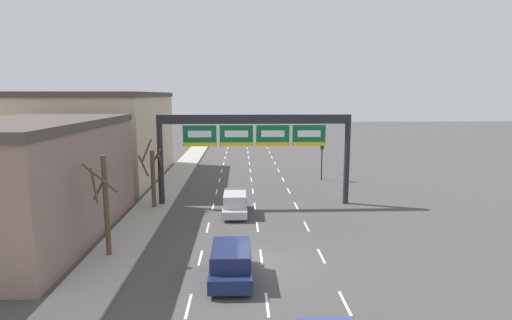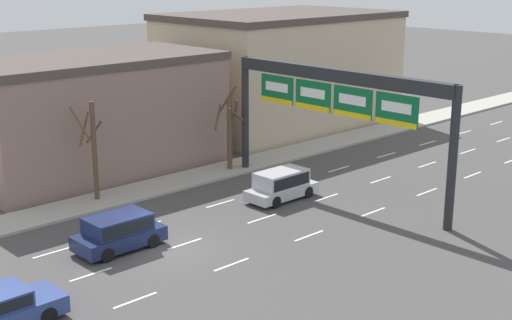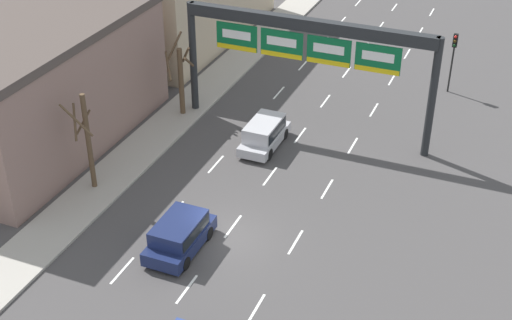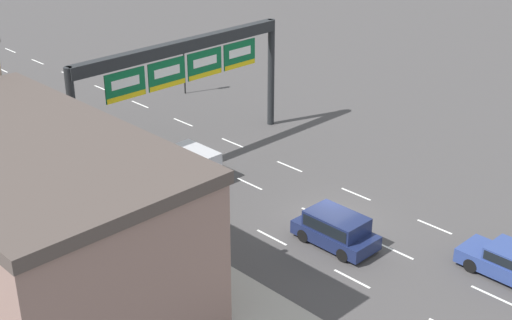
{
  "view_description": "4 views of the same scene",
  "coord_description": "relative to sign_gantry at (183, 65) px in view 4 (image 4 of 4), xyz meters",
  "views": [
    {
      "loc": [
        -1.07,
        -19.55,
        8.73
      ],
      "look_at": [
        -0.02,
        7.99,
        4.21
      ],
      "focal_mm": 28.0,
      "sensor_mm": 36.0,
      "label": 1
    },
    {
      "loc": [
        24.97,
        -17.93,
        12.64
      ],
      "look_at": [
        2.35,
        3.36,
        4.11
      ],
      "focal_mm": 50.0,
      "sensor_mm": 36.0,
      "label": 2
    },
    {
      "loc": [
        11.95,
        -24.86,
        21.21
      ],
      "look_at": [
        0.72,
        2.24,
        3.34
      ],
      "focal_mm": 50.0,
      "sensor_mm": 36.0,
      "label": 3
    },
    {
      "loc": [
        -24.91,
        -20.0,
        17.96
      ],
      "look_at": [
        -1.01,
        4.45,
        2.32
      ],
      "focal_mm": 50.0,
      "sensor_mm": 36.0,
      "label": 4
    }
  ],
  "objects": [
    {
      "name": "tree_bare_second",
      "position": [
        -7.84,
        -0.91,
        -3.05
      ],
      "size": [
        1.84,
        1.92,
        5.24
      ],
      "color": "brown",
      "rests_on": "sidewalk_left"
    },
    {
      "name": "car_blue",
      "position": [
        1.83,
        -20.32,
        -4.99
      ],
      "size": [
        1.94,
        4.29,
        1.46
      ],
      "color": "navy",
      "rests_on": "ground_plane"
    },
    {
      "name": "building_near",
      "position": [
        -13.9,
        -6.97,
        -2.14
      ],
      "size": [
        8.36,
        15.91,
        7.25
      ],
      "color": "gray",
      "rests_on": "ground_plane"
    },
    {
      "name": "sidewalk_left",
      "position": [
        -8.0,
        -11.57,
        -5.7
      ],
      "size": [
        2.8,
        110.0,
        0.15
      ],
      "color": "#A8A399",
      "rests_on": "ground_plane"
    },
    {
      "name": "suv_silver",
      "position": [
        -1.53,
        -2.61,
        -4.85
      ],
      "size": [
        1.81,
        4.25,
        1.65
      ],
      "color": "#B7B7BC",
      "rests_on": "ground_plane"
    },
    {
      "name": "tree_bare_closest",
      "position": [
        -8.3,
        -10.33,
        -2.67
      ],
      "size": [
        1.76,
        1.62,
        5.46
      ],
      "color": "brown",
      "rests_on": "sidewalk_left"
    },
    {
      "name": "suv_navy",
      "position": [
        -1.58,
        -13.16,
        -4.86
      ],
      "size": [
        1.99,
        4.07,
        1.64
      ],
      "color": "#19234C",
      "rests_on": "ground_plane"
    },
    {
      "name": "ground_plane",
      "position": [
        0.0,
        -11.57,
        -5.77
      ],
      "size": [
        220.0,
        220.0,
        0.0
      ],
      "primitive_type": "plane",
      "color": "#474444"
    },
    {
      "name": "lane_dashes",
      "position": [
        -0.0,
        1.93,
        -5.77
      ],
      "size": [
        6.72,
        67.0,
        0.01
      ],
      "color": "white",
      "rests_on": "ground_plane"
    },
    {
      "name": "traffic_light_near_gantry",
      "position": [
        7.23,
        9.0,
        -2.8
      ],
      "size": [
        0.3,
        0.35,
        4.14
      ],
      "color": "black",
      "rests_on": "ground_plane"
    },
    {
      "name": "sign_gantry",
      "position": [
        0.0,
        0.0,
        0.0
      ],
      "size": [
        15.25,
        0.7,
        7.2
      ],
      "color": "#232628",
      "rests_on": "ground_plane"
    }
  ]
}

